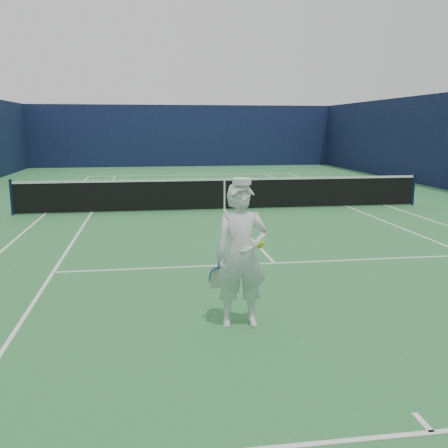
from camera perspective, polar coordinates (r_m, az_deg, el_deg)
ground at (r=15.83m, az=0.05°, el=1.63°), size 80.00×80.00×0.00m
court_markings at (r=15.83m, az=0.05°, el=1.64°), size 11.03×23.83×0.01m
windscreen_fence at (r=15.63m, az=0.05°, el=8.88°), size 20.12×36.12×4.00m
tennis_net at (r=15.75m, az=0.05°, el=3.62°), size 12.88×0.09×1.07m
tennis_player at (r=6.50m, az=1.98°, el=-3.56°), size 0.77×0.49×1.95m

